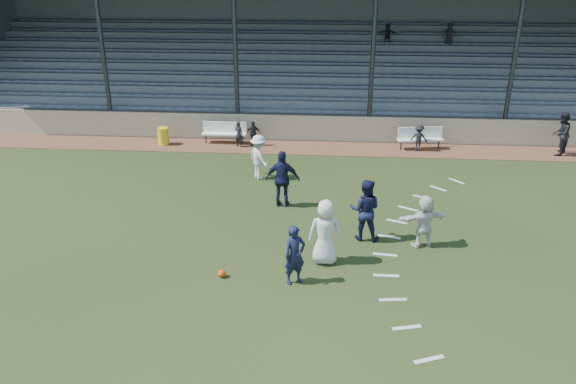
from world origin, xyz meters
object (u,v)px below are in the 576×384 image
object	(u,v)px
bench_right	(420,136)
player_navy_lead	(295,255)
trash_bin	(163,136)
football	(222,273)
official	(561,134)
player_white_lead	(325,232)
bench_left	(224,130)

from	to	relation	value
bench_right	player_navy_lead	bearing A→B (deg)	-122.63
trash_bin	football	size ratio (longest dim) A/B	3.58
bench_right	player_navy_lead	xyz separation A→B (m)	(-4.82, -11.26, 0.23)
football	official	bearing A→B (deg)	40.53
bench_right	football	distance (m)	13.06
football	player_white_lead	size ratio (longest dim) A/B	0.12
football	bench_left	bearing A→B (deg)	99.78
player_navy_lead	official	distance (m)	15.17
player_navy_lead	official	world-z (taller)	official
football	official	world-z (taller)	official
player_white_lead	player_navy_lead	distance (m)	1.36
bench_left	official	bearing A→B (deg)	-1.40
bench_right	football	bearing A→B (deg)	-130.78
football	official	distance (m)	16.56
trash_bin	football	distance (m)	11.80
trash_bin	official	size ratio (longest dim) A/B	0.42
bench_right	trash_bin	world-z (taller)	bench_right
football	player_white_lead	bearing A→B (deg)	20.11
bench_left	trash_bin	xyz separation A→B (m)	(-2.70, -0.49, -0.18)
player_navy_lead	official	bearing A→B (deg)	14.80
bench_right	official	distance (m)	5.81
football	player_navy_lead	bearing A→B (deg)	-3.04
bench_left	player_white_lead	size ratio (longest dim) A/B	1.06
trash_bin	player_navy_lead	bearing A→B (deg)	-58.85
football	player_white_lead	world-z (taller)	player_white_lead
football	bench_right	bearing A→B (deg)	58.70
bench_left	bench_right	xyz separation A→B (m)	(8.73, -0.17, 0.00)
player_white_lead	official	xyz separation A→B (m)	(9.83, 9.75, 0.01)
bench_left	trash_bin	bearing A→B (deg)	-168.87
player_white_lead	bench_left	bearing A→B (deg)	-66.63
trash_bin	football	xyz separation A→B (m)	(4.65, -10.84, -0.30)
bench_left	official	size ratio (longest dim) A/B	1.07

